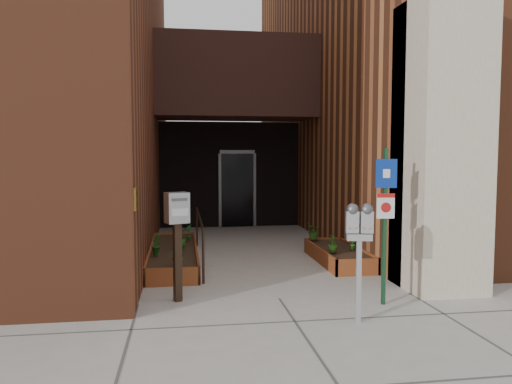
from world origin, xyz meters
name	(u,v)px	position (x,y,z in m)	size (l,w,h in m)	color
ground	(279,299)	(0.00, 0.00, 0.00)	(80.00, 80.00, 0.00)	#9E9991
architecture	(224,48)	(-0.18, 6.89, 4.98)	(20.00, 14.60, 10.00)	brown
planter_left	(174,255)	(-1.55, 2.70, 0.13)	(0.90, 3.60, 0.30)	brown
planter_right	(338,256)	(1.60, 2.20, 0.13)	(0.80, 2.20, 0.30)	brown
handrail	(199,224)	(-1.05, 2.65, 0.75)	(0.04, 3.34, 0.90)	black
parking_meter	(359,231)	(0.78, -1.13, 1.15)	(0.34, 0.19, 1.49)	#B0B0B3
sign_post	(385,209)	(1.38, -0.48, 1.34)	(0.30, 0.08, 2.17)	#163C21
payment_dropbox	(177,223)	(-1.45, 0.10, 1.12)	(0.37, 0.32, 1.56)	black
shrub_left_a	(178,255)	(-1.45, 1.10, 0.46)	(0.29, 0.29, 0.32)	#18551D
shrub_left_b	(156,245)	(-1.85, 2.02, 0.48)	(0.19, 0.19, 0.35)	#1C5117
shrub_left_c	(180,237)	(-1.43, 2.61, 0.50)	(0.22, 0.22, 0.40)	#1E5719
shrub_left_d	(189,232)	(-1.25, 3.44, 0.46)	(0.17, 0.17, 0.32)	#1C6221
shrub_right_a	(333,243)	(1.35, 1.77, 0.46)	(0.18, 0.18, 0.32)	#295F1B
shrub_right_b	(353,240)	(1.79, 1.94, 0.47)	(0.18, 0.18, 0.34)	#1F631C
shrub_right_c	(314,231)	(1.35, 3.10, 0.48)	(0.33, 0.33, 0.36)	#265317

